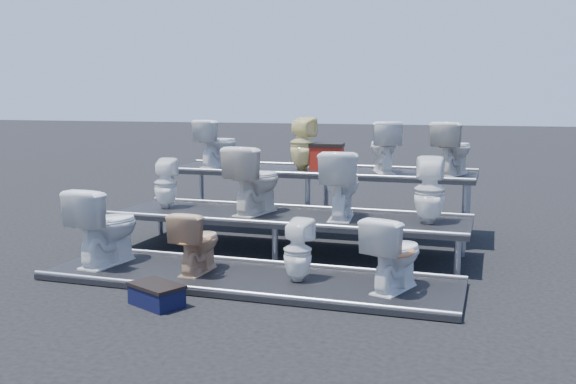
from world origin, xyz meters
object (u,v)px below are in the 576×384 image
(toilet_6, at_px, (341,184))
(red_crate, at_px, (327,158))
(toilet_4, at_px, (166,183))
(toilet_0, at_px, (106,226))
(toilet_9, at_px, (302,143))
(toilet_2, at_px, (298,250))
(toilet_5, at_px, (255,180))
(toilet_10, at_px, (384,147))
(step_stool, at_px, (157,296))
(toilet_3, at_px, (394,253))
(toilet_8, at_px, (218,143))
(toilet_1, at_px, (197,241))
(toilet_11, at_px, (453,148))
(toilet_7, at_px, (429,190))

(toilet_6, xyz_separation_m, red_crate, (-0.53, 1.41, 0.16))
(toilet_4, bearing_deg, toilet_0, 78.21)
(toilet_9, bearing_deg, toilet_2, 116.24)
(toilet_5, height_order, red_crate, toilet_5)
(toilet_4, height_order, toilet_10, toilet_10)
(toilet_6, relative_size, step_stool, 1.65)
(toilet_2, height_order, step_stool, toilet_2)
(toilet_0, xyz_separation_m, toilet_3, (3.09, 0.00, -0.07))
(toilet_8, height_order, toilet_10, toilet_10)
(toilet_2, distance_m, toilet_4, 2.54)
(toilet_6, relative_size, red_crate, 1.80)
(toilet_9, bearing_deg, toilet_8, 10.37)
(toilet_2, relative_size, toilet_8, 0.91)
(toilet_1, relative_size, red_crate, 1.47)
(toilet_0, bearing_deg, toilet_3, -173.11)
(toilet_8, bearing_deg, toilet_0, 104.26)
(toilet_11, bearing_deg, toilet_1, 65.83)
(toilet_6, height_order, toilet_9, toilet_9)
(toilet_4, height_order, toilet_8, toilet_8)
(toilet_2, relative_size, toilet_11, 0.90)
(step_stool, bearing_deg, toilet_10, 92.90)
(toilet_1, distance_m, toilet_3, 2.01)
(toilet_11, bearing_deg, toilet_10, 17.91)
(toilet_5, height_order, step_stool, toilet_5)
(toilet_4, xyz_separation_m, red_crate, (1.72, 1.41, 0.24))
(toilet_3, bearing_deg, toilet_2, 18.76)
(toilet_8, xyz_separation_m, toilet_10, (2.39, 0.00, 0.00))
(toilet_0, height_order, red_crate, red_crate)
(toilet_5, distance_m, red_crate, 1.51)
(toilet_4, bearing_deg, toilet_11, -170.19)
(toilet_5, height_order, toilet_9, toilet_9)
(toilet_4, relative_size, toilet_11, 0.92)
(toilet_2, height_order, toilet_4, toilet_4)
(toilet_7, xyz_separation_m, toilet_11, (0.16, 1.30, 0.37))
(toilet_2, xyz_separation_m, toilet_11, (1.27, 2.60, 0.83))
(toilet_8, bearing_deg, toilet_9, -162.39)
(toilet_7, bearing_deg, toilet_3, 77.11)
(toilet_8, distance_m, toilet_9, 1.26)
(toilet_5, distance_m, toilet_7, 2.05)
(toilet_2, bearing_deg, toilet_4, -22.74)
(toilet_9, relative_size, red_crate, 1.66)
(toilet_11, bearing_deg, toilet_7, 101.09)
(toilet_0, distance_m, toilet_6, 2.64)
(toilet_0, height_order, toilet_8, toilet_8)
(toilet_6, bearing_deg, toilet_11, -138.39)
(toilet_4, xyz_separation_m, toilet_9, (1.40, 1.30, 0.45))
(toilet_10, bearing_deg, toilet_1, 40.69)
(toilet_2, xyz_separation_m, toilet_10, (0.38, 2.60, 0.83))
(toilet_4, relative_size, red_crate, 1.44)
(toilet_10, bearing_deg, toilet_7, 99.38)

